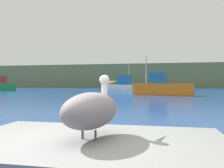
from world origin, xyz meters
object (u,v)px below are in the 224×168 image
pelican (91,110)px  fishing_boat_green (1,86)px  fishing_boat_white (122,85)px  fishing_boat_orange (162,87)px

pelican → fishing_boat_green: (-26.82, 33.34, -0.10)m
pelican → fishing_boat_white: 39.94m
fishing_boat_white → fishing_boat_orange: size_ratio=0.92×
pelican → fishing_boat_green: 42.79m
pelican → fishing_boat_orange: bearing=9.9°
fishing_boat_green → fishing_boat_orange: bearing=137.3°
pelican → fishing_boat_orange: fishing_boat_orange is taller
fishing_boat_green → fishing_boat_orange: fishing_boat_orange is taller
pelican → fishing_boat_green: fishing_boat_green is taller
fishing_boat_white → fishing_boat_green: bearing=-141.5°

